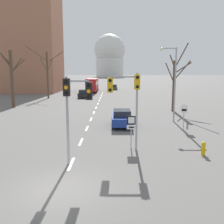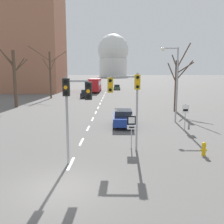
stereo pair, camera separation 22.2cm
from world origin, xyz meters
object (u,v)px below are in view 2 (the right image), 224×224
(traffic_signal_centre_tall, at_px, (74,99))
(traffic_signal_near_right, at_px, (128,92))
(route_sign_post, at_px, (132,126))
(speed_limit_sign, at_px, (185,113))
(fire_hydrant, at_px, (204,148))
(sedan_near_left, at_px, (86,94))
(city_bus, at_px, (95,84))
(sedan_mid_centre, at_px, (117,87))
(sedan_near_right, at_px, (123,118))
(street_lamp_right, at_px, (174,77))

(traffic_signal_centre_tall, bearing_deg, traffic_signal_near_right, 40.79)
(route_sign_post, xyz_separation_m, speed_limit_sign, (5.14, 5.57, 0.01))
(traffic_signal_near_right, height_order, route_sign_post, traffic_signal_near_right)
(traffic_signal_near_right, bearing_deg, fire_hydrant, -12.98)
(speed_limit_sign, distance_m, sedan_near_left, 30.37)
(traffic_signal_near_right, bearing_deg, city_bus, 97.21)
(sedan_mid_centre, bearing_deg, sedan_near_right, -89.60)
(traffic_signal_near_right, bearing_deg, street_lamp_right, 61.73)
(traffic_signal_near_right, height_order, street_lamp_right, street_lamp_right)
(speed_limit_sign, bearing_deg, street_lamp_right, 94.82)
(street_lamp_right, xyz_separation_m, city_bus, (-11.16, 38.14, -2.61))
(sedan_near_left, distance_m, sedan_mid_centre, 23.90)
(sedan_near_right, xyz_separation_m, sedan_mid_centre, (-0.34, 49.34, -0.06))
(city_bus, bearing_deg, sedan_near_left, -92.97)
(traffic_signal_near_right, bearing_deg, route_sign_post, 50.59)
(speed_limit_sign, bearing_deg, route_sign_post, -132.73)
(route_sign_post, height_order, sedan_near_right, route_sign_post)
(sedan_near_left, relative_size, sedan_near_right, 0.86)
(sedan_near_right, xyz_separation_m, city_bus, (-5.96, 40.25, 1.24))
(traffic_signal_near_right, xyz_separation_m, sedan_mid_centre, (-0.42, 56.76, -3.11))
(route_sign_post, xyz_separation_m, city_bus, (-6.32, 47.32, 0.49))
(traffic_signal_centre_tall, relative_size, route_sign_post, 2.14)
(fire_hydrant, bearing_deg, sedan_near_left, 108.21)
(fire_hydrant, height_order, city_bus, city_bus)
(speed_limit_sign, xyz_separation_m, street_lamp_right, (-0.30, 3.61, 3.09))
(street_lamp_right, height_order, sedan_mid_centre, street_lamp_right)
(sedan_near_left, bearing_deg, traffic_signal_near_right, -78.67)
(route_sign_post, relative_size, sedan_near_right, 0.51)
(sedan_near_left, bearing_deg, fire_hydrant, -71.79)
(speed_limit_sign, xyz_separation_m, sedan_near_left, (-12.19, 27.81, -0.72))
(traffic_signal_centre_tall, height_order, sedan_near_left, traffic_signal_centre_tall)
(sedan_mid_centre, height_order, city_bus, city_bus)
(speed_limit_sign, relative_size, sedan_near_right, 0.51)
(traffic_signal_centre_tall, xyz_separation_m, sedan_near_right, (2.97, 10.05, -2.90))
(sedan_mid_centre, bearing_deg, street_lamp_right, -83.31)
(speed_limit_sign, height_order, city_bus, city_bus)
(sedan_mid_centre, bearing_deg, traffic_signal_near_right, -89.58)
(fire_hydrant, bearing_deg, city_bus, 102.41)
(route_sign_post, bearing_deg, street_lamp_right, 62.21)
(route_sign_post, bearing_deg, speed_limit_sign, 47.27)
(traffic_signal_centre_tall, distance_m, speed_limit_sign, 12.22)
(traffic_signal_centre_tall, xyz_separation_m, fire_hydrant, (7.74, 1.55, -3.24))
(fire_hydrant, bearing_deg, street_lamp_right, 87.69)
(traffic_signal_centre_tall, bearing_deg, sedan_mid_centre, 87.46)
(sedan_mid_centre, bearing_deg, city_bus, -121.70)
(route_sign_post, distance_m, sedan_near_right, 7.13)
(traffic_signal_near_right, height_order, fire_hydrant, traffic_signal_near_right)
(traffic_signal_near_right, distance_m, city_bus, 48.08)
(sedan_near_right, relative_size, city_bus, 0.42)
(route_sign_post, height_order, speed_limit_sign, speed_limit_sign)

